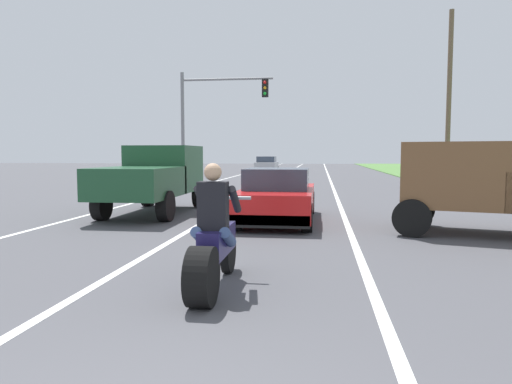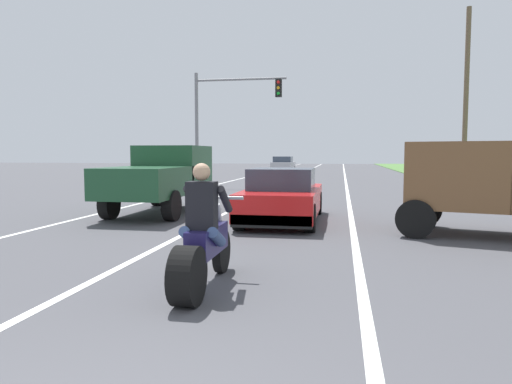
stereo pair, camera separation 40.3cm
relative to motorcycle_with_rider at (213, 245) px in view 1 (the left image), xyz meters
The scene contains 10 objects.
lane_stripe_left_solid 16.95m from the motorcycle_with_rider, 107.91° to the left, with size 0.14×120.00×0.01m, color white.
lane_stripe_right_solid 16.25m from the motorcycle_with_rider, 82.96° to the left, with size 0.14×120.00×0.01m, color white.
lane_stripe_centre_dashed 16.21m from the motorcycle_with_rider, 95.70° to the left, with size 0.14×120.00×0.01m, color white.
motorcycle_with_rider is the anchor object (origin of this frame).
sports_car_red 6.25m from the motorcycle_with_rider, 87.79° to the left, with size 1.84×4.30×1.37m.
pickup_truck_left_lane_dark_green 8.22m from the motorcycle_with_rider, 114.97° to the left, with size 2.02×4.80×1.98m.
pickup_truck_right_shoulder_brown 7.04m from the motorcycle_with_rider, 43.02° to the left, with size 5.14×3.14×1.98m.
traffic_light_mast_near 19.42m from the motorcycle_with_rider, 103.33° to the left, with size 4.89×0.34×6.00m.
utility_pole_roadside 21.29m from the motorcycle_with_rider, 68.26° to the left, with size 0.24×0.24×8.92m, color brown.
distant_car_far_ahead 35.89m from the motorcycle_with_rider, 95.40° to the left, with size 1.80×4.00×1.50m.
Camera 1 is at (1.12, -1.78, 1.74)m, focal length 32.88 mm.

